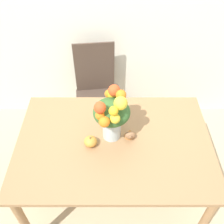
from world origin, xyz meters
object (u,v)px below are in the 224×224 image
object	(u,v)px
pumpkin	(91,141)
turkey_figurine	(130,134)
flower_vase	(112,114)
dining_chair_near_window	(97,92)

from	to	relation	value
pumpkin	turkey_figurine	size ratio (longest dim) A/B	0.87
flower_vase	turkey_figurine	world-z (taller)	flower_vase
turkey_figurine	dining_chair_near_window	bearing A→B (deg)	109.43
dining_chair_near_window	flower_vase	bearing A→B (deg)	-85.16
flower_vase	pumpkin	xyz separation A→B (m)	(-0.15, -0.09, -0.18)
flower_vase	dining_chair_near_window	size ratio (longest dim) A/B	0.42
dining_chair_near_window	turkey_figurine	bearing A→B (deg)	-76.90
pumpkin	dining_chair_near_window	bearing A→B (deg)	90.72
flower_vase	pumpkin	size ratio (longest dim) A/B	4.57
pumpkin	turkey_figurine	xyz separation A→B (m)	(0.28, 0.07, -0.01)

